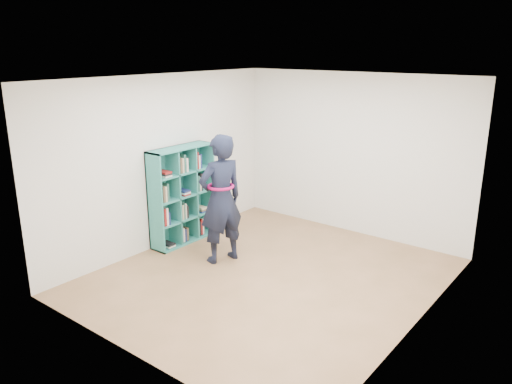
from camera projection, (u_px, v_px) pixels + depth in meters
The scene contains 9 objects.
floor at pixel (269, 277), 6.71m from camera, with size 4.50×4.50×0.00m, color brown.
ceiling at pixel (270, 79), 5.97m from camera, with size 4.50×4.50×0.00m, color white.
wall_left at pixel (163, 162), 7.52m from camera, with size 0.02×4.50×2.60m, color white.
wall_right at pixel (425, 215), 5.16m from camera, with size 0.02×4.50×2.60m, color white.
wall_back at pixel (352, 154), 8.04m from camera, with size 4.00×0.02×2.60m, color white.
wall_front at pixel (126, 235), 4.64m from camera, with size 4.00×0.02×2.60m, color white.
bookshelf at pixel (181, 196), 7.75m from camera, with size 0.33×1.14×1.52m.
person at pixel (221, 199), 6.97m from camera, with size 0.62×0.77×1.84m.
smartphone at pixel (220, 188), 7.09m from camera, with size 0.03×0.10×0.12m.
Camera 1 is at (3.62, -4.92, 2.99)m, focal length 35.00 mm.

